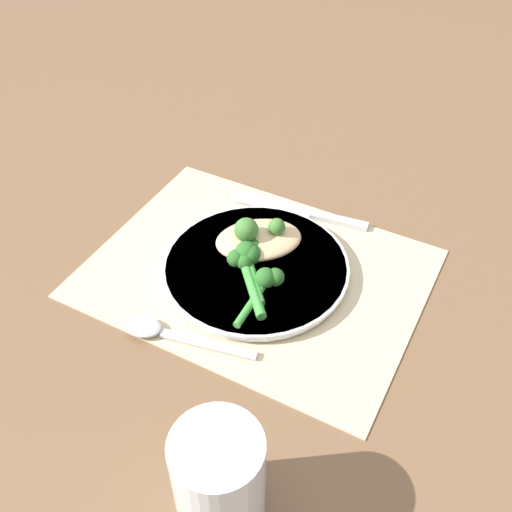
{
  "coord_description": "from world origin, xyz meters",
  "views": [
    {
      "loc": [
        0.27,
        -0.5,
        0.57
      ],
      "look_at": [
        0.0,
        0.0,
        0.03
      ],
      "focal_mm": 42.0,
      "sensor_mm": 36.0,
      "label": 1
    }
  ],
  "objects": [
    {
      "name": "ground_plane",
      "position": [
        0.0,
        0.0,
        0.0
      ],
      "size": [
        3.0,
        3.0,
        0.0
      ],
      "primitive_type": "plane",
      "color": "brown"
    },
    {
      "name": "placemat",
      "position": [
        0.0,
        0.0,
        0.0
      ],
      "size": [
        0.44,
        0.33,
        0.0
      ],
      "color": "#C6B289",
      "rests_on": "ground_plane"
    },
    {
      "name": "plate",
      "position": [
        0.0,
        0.0,
        0.01
      ],
      "size": [
        0.25,
        0.25,
        0.01
      ],
      "color": "white",
      "rests_on": "placemat"
    },
    {
      "name": "chicken_fillet",
      "position": [
        -0.01,
        0.03,
        0.03
      ],
      "size": [
        0.14,
        0.14,
        0.02
      ],
      "rotation": [
        0.0,
        0.0,
        3.85
      ],
      "color": "tan",
      "rests_on": "plate"
    },
    {
      "name": "pesto_dollop_primary",
      "position": [
        0.01,
        0.05,
        0.05
      ],
      "size": [
        0.02,
        0.02,
        0.02
      ],
      "color": "#3D702D",
      "rests_on": "chicken_fillet"
    },
    {
      "name": "pesto_dollop_secondary",
      "position": [
        -0.03,
        0.02,
        0.05
      ],
      "size": [
        0.03,
        0.03,
        0.03
      ],
      "color": "#3D702D",
      "rests_on": "chicken_fillet"
    },
    {
      "name": "broccoli_stalk_rear",
      "position": [
        -0.01,
        -0.0,
        0.03
      ],
      "size": [
        0.08,
        0.1,
        0.03
      ],
      "rotation": [
        0.0,
        0.0,
        6.97
      ],
      "color": "#3D8E38",
      "rests_on": "plate"
    },
    {
      "name": "broccoli_stalk_left",
      "position": [
        -0.0,
        -0.02,
        0.03
      ],
      "size": [
        0.09,
        0.1,
        0.03
      ],
      "rotation": [
        0.0,
        0.0,
        7.01
      ],
      "color": "#3D8E38",
      "rests_on": "plate"
    },
    {
      "name": "broccoli_stalk_right",
      "position": [
        0.03,
        -0.03,
        0.03
      ],
      "size": [
        0.04,
        0.1,
        0.03
      ],
      "rotation": [
        0.0,
        0.0,
        6.31
      ],
      "color": "#3D8E38",
      "rests_on": "plate"
    },
    {
      "name": "knife",
      "position": [
        0.0,
        0.14,
        0.01
      ],
      "size": [
        0.21,
        0.04,
        0.01
      ],
      "rotation": [
        0.0,
        0.0,
        1.7
      ],
      "color": "silver",
      "rests_on": "placemat"
    },
    {
      "name": "spoon",
      "position": [
        -0.06,
        -0.15,
        0.01
      ],
      "size": [
        0.17,
        0.06,
        0.01
      ],
      "rotation": [
        0.0,
        0.0,
        1.77
      ],
      "color": "silver",
      "rests_on": "placemat"
    },
    {
      "name": "water_glass",
      "position": [
        0.12,
        -0.3,
        0.06
      ],
      "size": [
        0.08,
        0.08,
        0.12
      ],
      "color": "silver",
      "rests_on": "ground_plane"
    }
  ]
}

